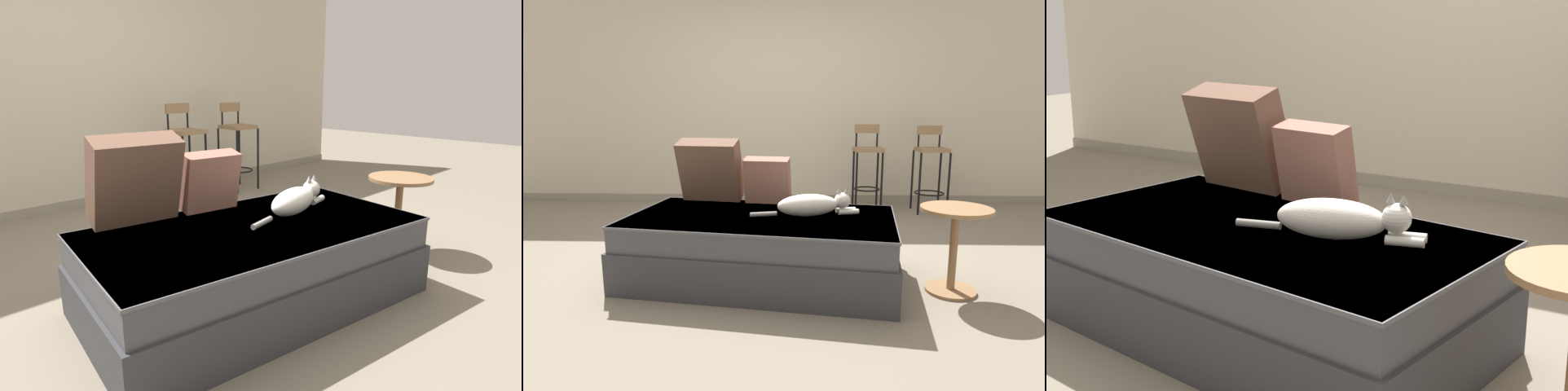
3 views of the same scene
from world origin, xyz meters
TOP-DOWN VIEW (x-y plane):
  - ground_plane at (0.00, 0.00)m, footprint 16.00×16.00m
  - wall_back_panel at (0.00, 2.25)m, footprint 8.00×0.10m
  - wall_baseboard_trim at (0.00, 2.20)m, footprint 8.00×0.02m
  - couch at (0.00, -0.40)m, footprint 1.94×1.25m
  - throw_pillow_corner at (-0.43, 0.06)m, footprint 0.50×0.37m
  - throw_pillow_middle at (0.01, -0.01)m, footprint 0.37×0.24m
  - cat at (0.35, -0.40)m, footprint 0.74×0.26m
  - bar_stool_near_window at (1.04, 1.69)m, footprint 0.32×0.32m
  - bar_stool_by_doorway at (1.75, 1.69)m, footprint 0.34×0.34m
  - side_table at (1.24, -0.59)m, footprint 0.44×0.44m

SIDE VIEW (x-z plane):
  - ground_plane at x=0.00m, z-range 0.00..0.00m
  - wall_baseboard_trim at x=0.00m, z-range 0.00..0.09m
  - couch at x=0.00m, z-range 0.00..0.46m
  - side_table at x=1.24m, z-range 0.08..0.64m
  - cat at x=0.35m, z-range 0.43..0.62m
  - bar_stool_by_doorway at x=1.75m, z-range 0.07..1.05m
  - bar_stool_near_window at x=1.04m, z-range 0.09..1.08m
  - throw_pillow_middle at x=0.01m, z-range 0.45..0.81m
  - throw_pillow_corner at x=-0.43m, z-range 0.45..0.95m
  - wall_back_panel at x=0.00m, z-range 0.00..2.60m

